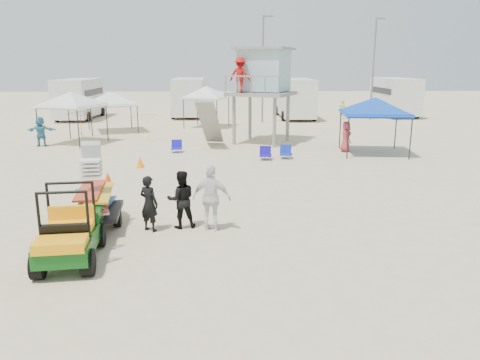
{
  "coord_description": "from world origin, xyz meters",
  "views": [
    {
      "loc": [
        0.1,
        -9.66,
        4.45
      ],
      "look_at": [
        0.5,
        3.0,
        1.3
      ],
      "focal_mm": 35.0,
      "sensor_mm": 36.0,
      "label": 1
    }
  ],
  "objects_px": {
    "canopy_blue": "(375,100)",
    "lifeguard_tower": "(260,74)",
    "utility_cart": "(68,228)",
    "man_left": "(149,204)",
    "surf_trailer": "(95,198)"
  },
  "relations": [
    {
      "from": "canopy_blue",
      "to": "utility_cart",
      "type": "bearing_deg",
      "value": -130.1
    },
    {
      "from": "surf_trailer",
      "to": "man_left",
      "type": "relative_size",
      "value": 1.56
    },
    {
      "from": "surf_trailer",
      "to": "man_left",
      "type": "bearing_deg",
      "value": -11.21
    },
    {
      "from": "canopy_blue",
      "to": "lifeguard_tower",
      "type": "bearing_deg",
      "value": 146.66
    },
    {
      "from": "utility_cart",
      "to": "man_left",
      "type": "bearing_deg",
      "value": 53.21
    },
    {
      "from": "lifeguard_tower",
      "to": "utility_cart",
      "type": "bearing_deg",
      "value": -108.37
    },
    {
      "from": "lifeguard_tower",
      "to": "surf_trailer",
      "type": "bearing_deg",
      "value": -111.07
    },
    {
      "from": "utility_cart",
      "to": "man_left",
      "type": "xyz_separation_m",
      "value": [
        1.52,
        2.03,
        -0.05
      ]
    },
    {
      "from": "man_left",
      "to": "canopy_blue",
      "type": "bearing_deg",
      "value": -100.26
    },
    {
      "from": "lifeguard_tower",
      "to": "man_left",
      "type": "bearing_deg",
      "value": -105.38
    },
    {
      "from": "utility_cart",
      "to": "surf_trailer",
      "type": "relative_size",
      "value": 1.01
    },
    {
      "from": "man_left",
      "to": "lifeguard_tower",
      "type": "relative_size",
      "value": 0.3
    },
    {
      "from": "surf_trailer",
      "to": "lifeguard_tower",
      "type": "distance_m",
      "value": 15.83
    },
    {
      "from": "utility_cart",
      "to": "lifeguard_tower",
      "type": "relative_size",
      "value": 0.47
    },
    {
      "from": "utility_cart",
      "to": "canopy_blue",
      "type": "height_order",
      "value": "canopy_blue"
    }
  ]
}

